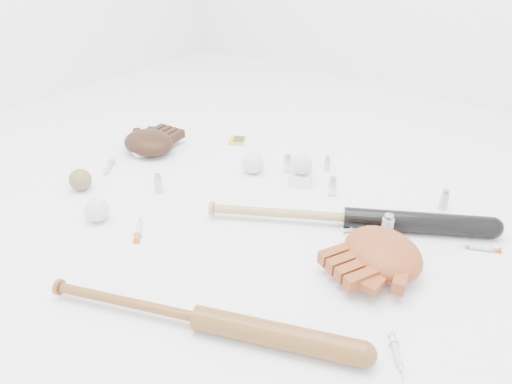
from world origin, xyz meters
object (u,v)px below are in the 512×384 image
Objects in this scene: glove_dark at (149,142)px; pedestal at (301,178)px; bat_dark at (347,218)px; bat_wood at (199,318)px.

glove_dark is 3.36× the size of pedestal.
bat_dark is 0.61m from bat_wood.
pedestal is (-0.19, 0.75, -0.01)m from bat_wood.
bat_wood is (-0.08, -0.61, -0.00)m from bat_dark.
bat_dark is 0.31m from pedestal.
bat_wood is at bearing -40.02° from glove_dark.
bat_dark is 12.23× the size of pedestal.
bat_wood is 3.28× the size of glove_dark.
glove_dark is (-0.91, -0.01, 0.01)m from bat_dark.
bat_dark reaches higher than pedestal.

